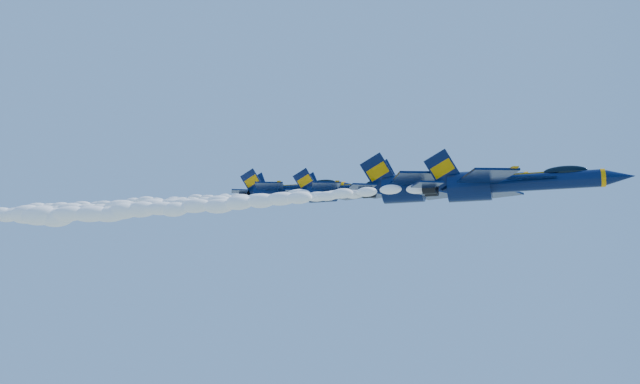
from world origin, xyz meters
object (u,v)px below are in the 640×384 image
(jet_lead, at_px, (510,183))
(jet_third, at_px, (347,190))
(jet_second, at_px, (441,185))
(jet_fourth, at_px, (292,190))

(jet_lead, xyz_separation_m, jet_third, (-19.11, 12.50, 2.64))
(jet_second, relative_size, jet_third, 1.28)
(jet_lead, bearing_deg, jet_fourth, 142.10)
(jet_second, xyz_separation_m, jet_third, (-12.06, 6.13, 1.25))
(jet_lead, xyz_separation_m, jet_fourth, (-30.65, 23.86, 5.31))
(jet_second, xyz_separation_m, jet_fourth, (-23.60, 17.48, 3.92))
(jet_lead, relative_size, jet_second, 0.91)
(jet_lead, relative_size, jet_third, 1.16)
(jet_lead, height_order, jet_fourth, jet_fourth)
(jet_lead, bearing_deg, jet_third, 146.80)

